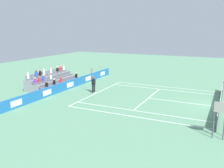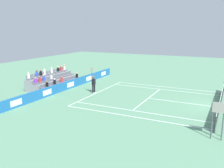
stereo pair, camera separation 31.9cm
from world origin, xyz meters
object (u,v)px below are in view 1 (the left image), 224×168
at_px(tennis_player, 93,84).
at_px(loose_tennis_ball, 176,99).
at_px(tennis_net, 221,101).
at_px(umpire_chair, 220,114).

xyz_separation_m(tennis_player, loose_tennis_ball, (-1.41, 8.28, -0.96)).
relative_size(tennis_net, umpire_chair, 5.12).
bearing_deg(tennis_net, umpire_chair, 1.31).
bearing_deg(tennis_player, tennis_net, 92.70).
bearing_deg(umpire_chair, tennis_net, -178.69).
bearing_deg(tennis_net, tennis_player, -87.30).
bearing_deg(umpire_chair, tennis_player, -116.63).
bearing_deg(umpire_chair, loose_tennis_ball, -151.87).
distance_m(tennis_player, umpire_chair, 13.81).
bearing_deg(loose_tennis_ball, umpire_chair, 28.13).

